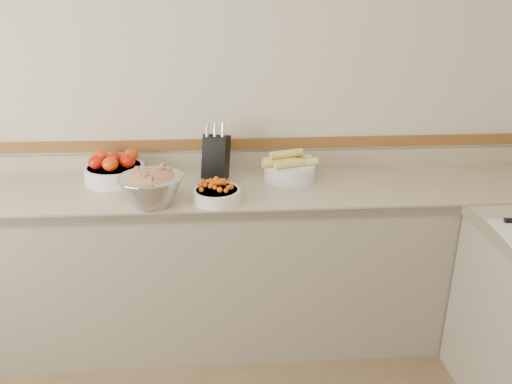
{
  "coord_description": "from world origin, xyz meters",
  "views": [
    {
      "loc": [
        0.21,
        -0.79,
        1.85
      ],
      "look_at": [
        0.35,
        1.35,
        1.0
      ],
      "focal_mm": 35.0,
      "sensor_mm": 36.0,
      "label": 1
    }
  ],
  "objects": [
    {
      "name": "back_wall",
      "position": [
        0.0,
        2.0,
        1.3
      ],
      "size": [
        4.0,
        0.0,
        4.0
      ],
      "primitive_type": "plane",
      "rotation": [
        1.57,
        0.0,
        0.0
      ],
      "color": "beige",
      "rests_on": "ground_plane"
    },
    {
      "name": "counter_back",
      "position": [
        0.0,
        1.68,
        0.45
      ],
      "size": [
        4.0,
        0.65,
        1.08
      ],
      "color": "tan",
      "rests_on": "ground_plane"
    },
    {
      "name": "knife_block",
      "position": [
        0.16,
        1.84,
        1.03
      ],
      "size": [
        0.17,
        0.19,
        0.32
      ],
      "color": "black",
      "rests_on": "counter_back"
    },
    {
      "name": "tomato_bowl",
      "position": [
        -0.39,
        1.82,
        0.97
      ],
      "size": [
        0.33,
        0.33,
        0.16
      ],
      "color": "white",
      "rests_on": "counter_back"
    },
    {
      "name": "cherry_tomato_bowl",
      "position": [
        0.17,
        1.5,
        0.94
      ],
      "size": [
        0.24,
        0.24,
        0.13
      ],
      "color": "white",
      "rests_on": "counter_back"
    },
    {
      "name": "corn_bowl",
      "position": [
        0.56,
        1.79,
        0.96
      ],
      "size": [
        0.31,
        0.28,
        0.17
      ],
      "color": "white",
      "rests_on": "counter_back"
    },
    {
      "name": "rhubarb_bowl",
      "position": [
        -0.15,
        1.47,
        0.99
      ],
      "size": [
        0.32,
        0.32,
        0.18
      ],
      "color": "#B2B2BA",
      "rests_on": "counter_back"
    }
  ]
}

